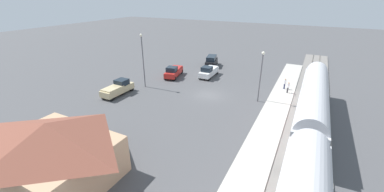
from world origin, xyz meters
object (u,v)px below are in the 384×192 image
(suv_black, at_px, (211,61))
(pickup_tan, at_px, (118,88))
(station_building, at_px, (52,151))
(pickup_white, at_px, (209,71))
(light_pole_lot_center, at_px, (143,55))
(light_pole_near_platform, at_px, (261,71))
(pedestrian_waiting_far, at_px, (288,87))
(pickup_red, at_px, (174,71))
(pedestrian_on_platform, at_px, (285,83))

(suv_black, distance_m, pickup_tan, 21.87)
(station_building, relative_size, pickup_white, 1.85)
(pickup_white, height_order, light_pole_lot_center, light_pole_lot_center)
(pickup_tan, bearing_deg, light_pole_near_platform, -159.71)
(pedestrian_waiting_far, bearing_deg, pickup_tan, 27.12)
(pickup_red, xyz_separation_m, light_pole_lot_center, (1.53, 6.56, 4.33))
(pickup_red, bearing_deg, light_pole_lot_center, 76.90)
(light_pole_near_platform, height_order, light_pole_lot_center, light_pole_lot_center)
(light_pole_lot_center, bearing_deg, station_building, 108.31)
(pickup_red, bearing_deg, pickup_tan, 74.19)
(pickup_white, distance_m, light_pole_lot_center, 12.79)
(pedestrian_on_platform, bearing_deg, station_building, 64.43)
(pedestrian_waiting_far, height_order, light_pole_lot_center, light_pole_lot_center)
(pedestrian_on_platform, distance_m, pedestrian_waiting_far, 1.63)
(pedestrian_waiting_far, relative_size, pickup_red, 0.30)
(pedestrian_waiting_far, bearing_deg, pickup_white, -9.38)
(pedestrian_waiting_far, distance_m, light_pole_near_platform, 6.57)
(station_building, relative_size, pedestrian_on_platform, 5.90)
(pickup_tan, distance_m, light_pole_near_platform, 21.17)
(pickup_red, distance_m, light_pole_lot_center, 8.01)
(suv_black, bearing_deg, pickup_tan, 72.50)
(pedestrian_on_platform, distance_m, light_pole_near_platform, 7.41)
(station_building, distance_m, pickup_white, 30.06)
(light_pole_near_platform, distance_m, light_pole_lot_center, 18.18)
(light_pole_lot_center, bearing_deg, suv_black, -106.91)
(pickup_tan, xyz_separation_m, light_pole_near_platform, (-19.57, -7.24, 3.56))
(station_building, xyz_separation_m, light_pole_near_platform, (-11.20, -23.14, 1.83))
(pedestrian_on_platform, distance_m, pickup_red, 19.32)
(light_pole_near_platform, bearing_deg, pickup_tan, 20.29)
(pickup_red, bearing_deg, light_pole_near_platform, 166.84)
(pedestrian_on_platform, xyz_separation_m, pickup_red, (19.19, 2.19, -0.25))
(light_pole_near_platform, xyz_separation_m, light_pole_lot_center, (17.96, 2.72, 0.76))
(station_building, height_order, light_pole_lot_center, light_pole_lot_center)
(pickup_red, relative_size, pickup_white, 1.05)
(pickup_red, height_order, light_pole_lot_center, light_pole_lot_center)
(suv_black, height_order, pickup_tan, suv_black)
(pedestrian_waiting_far, relative_size, light_pole_near_platform, 0.24)
(pickup_tan, bearing_deg, station_building, 117.75)
(pickup_tan, xyz_separation_m, light_pole_lot_center, (-1.61, -4.51, 4.33))
(pedestrian_on_platform, bearing_deg, pedestrian_waiting_far, 113.76)
(pedestrian_on_platform, bearing_deg, light_pole_near_platform, 65.42)
(pedestrian_waiting_far, relative_size, pickup_white, 0.31)
(pickup_red, distance_m, pickup_tan, 11.51)
(pickup_red, distance_m, light_pole_near_platform, 17.25)
(light_pole_lot_center, bearing_deg, pickup_white, -127.17)
(pedestrian_waiting_far, xyz_separation_m, pickup_white, (14.10, -2.33, -0.25))
(station_building, distance_m, pedestrian_on_platform, 32.38)
(pedestrian_waiting_far, bearing_deg, pedestrian_on_platform, -66.24)
(pickup_red, bearing_deg, pickup_white, -152.23)
(suv_black, distance_m, light_pole_near_platform, 19.13)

